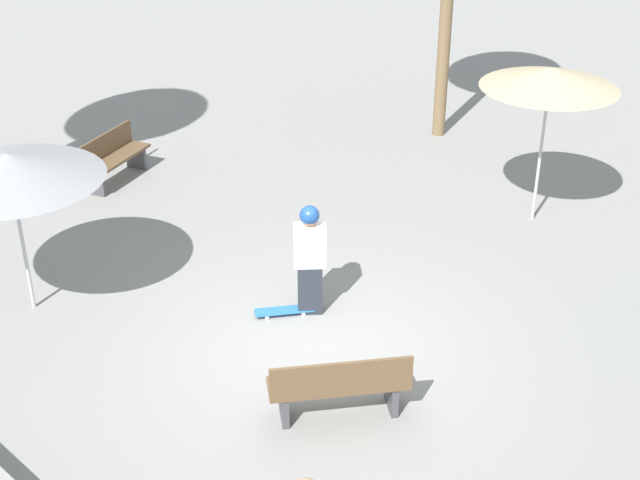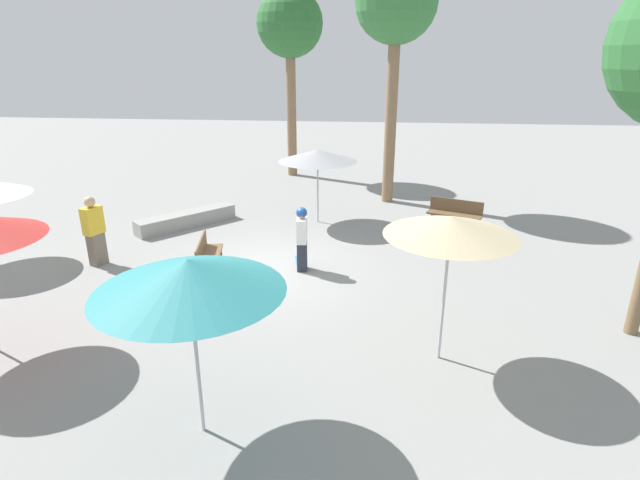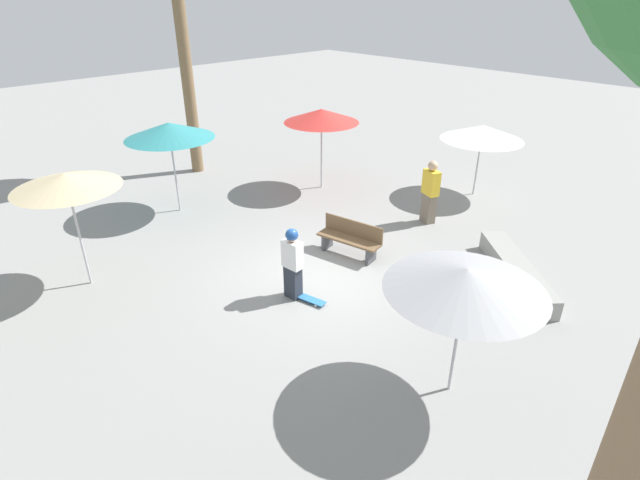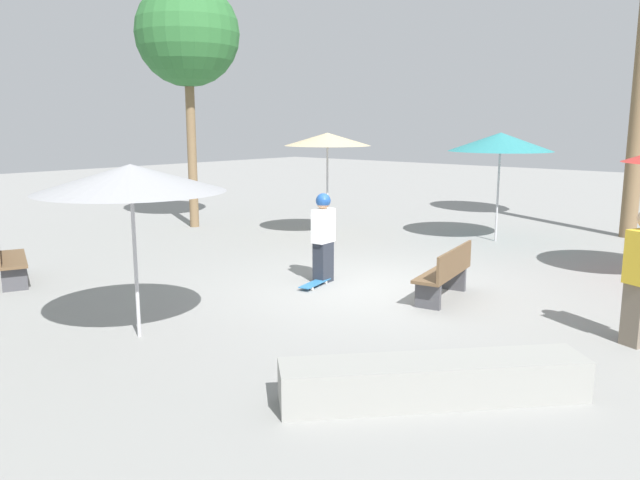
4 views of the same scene
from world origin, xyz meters
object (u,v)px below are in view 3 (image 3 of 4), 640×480
at_px(shade_umbrella_red, 321,116).
at_px(shade_umbrella_grey, 466,280).
at_px(skateboard, 308,299).
at_px(skater_main, 293,261).
at_px(bystander_watching, 430,192).
at_px(shade_umbrella_teal, 169,131).
at_px(shade_umbrella_white, 482,133).
at_px(bench_far, 350,239).
at_px(concrete_ledge, 516,271).
at_px(shade_umbrella_tan, 66,181).

distance_m(shade_umbrella_red, shade_umbrella_grey, 9.27).
bearing_deg(shade_umbrella_grey, skateboard, -90.86).
distance_m(skater_main, skateboard, 0.87).
height_order(shade_umbrella_grey, bystander_watching, shade_umbrella_grey).
bearing_deg(shade_umbrella_grey, shade_umbrella_red, -120.99).
distance_m(shade_umbrella_teal, bystander_watching, 7.25).
height_order(skater_main, shade_umbrella_white, shade_umbrella_white).
xyz_separation_m(bench_far, shade_umbrella_white, (-5.65, 0.02, 1.53)).
height_order(concrete_ledge, shade_umbrella_red, shade_umbrella_red).
bearing_deg(bench_far, bystander_watching, -105.36).
height_order(bench_far, shade_umbrella_teal, shade_umbrella_teal).
xyz_separation_m(skateboard, shade_umbrella_teal, (-0.46, -6.02, 2.29)).
height_order(bench_far, shade_umbrella_tan, shade_umbrella_tan).
xyz_separation_m(bench_far, bystander_watching, (-2.91, 0.22, 0.45)).
bearing_deg(shade_umbrella_red, skater_main, 40.68).
xyz_separation_m(concrete_ledge, bystander_watching, (-1.11, -3.14, 0.66)).
height_order(skater_main, bench_far, skater_main).
relative_size(shade_umbrella_white, shade_umbrella_teal, 0.95).
xyz_separation_m(shade_umbrella_white, bystander_watching, (2.74, 0.20, -1.08)).
bearing_deg(bench_far, shade_umbrella_white, -101.23).
bearing_deg(bench_far, skateboard, 99.37).
relative_size(shade_umbrella_grey, bystander_watching, 1.37).
xyz_separation_m(shade_umbrella_white, shade_umbrella_grey, (7.80, 4.21, 0.15)).
distance_m(skater_main, shade_umbrella_teal, 5.90).
bearing_deg(bench_far, skater_main, 90.17).
bearing_deg(shade_umbrella_white, shade_umbrella_red, -50.98).
bearing_deg(shade_umbrella_red, shade_umbrella_grey, 59.01).
height_order(shade_umbrella_white, shade_umbrella_grey, shade_umbrella_grey).
distance_m(shade_umbrella_white, bystander_watching, 2.95).
bearing_deg(skateboard, shade_umbrella_white, 83.24).
distance_m(shade_umbrella_white, shade_umbrella_teal, 8.99).
bearing_deg(shade_umbrella_white, skater_main, 3.04).
distance_m(skateboard, shade_umbrella_white, 8.01).
relative_size(shade_umbrella_red, shade_umbrella_teal, 0.98).
bearing_deg(bench_far, shade_umbrella_teal, 6.29).
relative_size(skater_main, bystander_watching, 0.90).
height_order(shade_umbrella_white, bystander_watching, shade_umbrella_white).
xyz_separation_m(shade_umbrella_white, shade_umbrella_tan, (10.73, -3.08, 0.44)).
bearing_deg(shade_umbrella_tan, concrete_ledge, 136.96).
height_order(concrete_ledge, shade_umbrella_grey, shade_umbrella_grey).
bearing_deg(skateboard, skater_main, -175.19).
bearing_deg(shade_umbrella_teal, concrete_ledge, 111.74).
xyz_separation_m(skateboard, shade_umbrella_tan, (2.99, -3.85, 2.33)).
bearing_deg(shade_umbrella_white, bystander_watching, 4.18).
relative_size(shade_umbrella_white, bystander_watching, 1.39).
relative_size(shade_umbrella_white, shade_umbrella_grey, 1.02).
xyz_separation_m(concrete_ledge, shade_umbrella_tan, (6.88, -6.43, 2.18)).
relative_size(bench_far, shade_umbrella_teal, 0.64).
distance_m(shade_umbrella_grey, bystander_watching, 6.57).
relative_size(shade_umbrella_teal, shade_umbrella_grey, 1.07).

